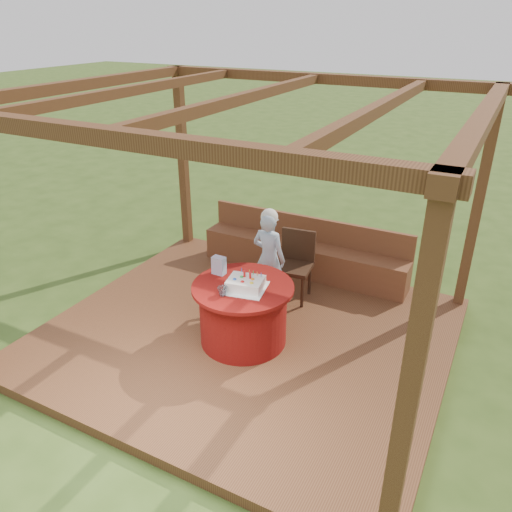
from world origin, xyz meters
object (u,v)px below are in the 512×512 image
(bench, at_px, (303,255))
(elderly_woman, at_px, (269,256))
(table, at_px, (243,313))
(chair, at_px, (295,261))
(gift_bag, at_px, (219,265))
(drinking_glass, at_px, (223,291))
(birthday_cake, at_px, (246,284))

(bench, bearing_deg, elderly_woman, -94.45)
(table, xyz_separation_m, elderly_woman, (-0.14, 0.91, 0.28))
(chair, distance_m, gift_bag, 1.24)
(bench, relative_size, drinking_glass, 27.84)
(bench, height_order, elderly_woman, elderly_woman)
(drinking_glass, bearing_deg, chair, 83.04)
(birthday_cake, bearing_deg, chair, 88.11)
(table, distance_m, gift_bag, 0.60)
(bench, bearing_deg, table, -88.21)
(elderly_woman, distance_m, birthday_cake, 0.98)
(elderly_woman, relative_size, drinking_glass, 11.88)
(elderly_woman, bearing_deg, gift_bag, -106.65)
(table, xyz_separation_m, chair, (0.10, 1.22, 0.14))
(elderly_woman, height_order, gift_bag, elderly_woman)
(drinking_glass, bearing_deg, birthday_cake, 59.76)
(chair, distance_m, drinking_glass, 1.53)
(table, bearing_deg, chair, 85.36)
(chair, relative_size, gift_bag, 4.27)
(chair, height_order, drinking_glass, chair)
(bench, bearing_deg, chair, -76.80)
(elderly_woman, distance_m, drinking_glass, 1.21)
(birthday_cake, height_order, gift_bag, gift_bag)
(table, distance_m, drinking_glass, 0.50)
(bench, bearing_deg, birthday_cake, -86.55)
(gift_bag, bearing_deg, elderly_woman, 74.78)
(chair, height_order, birthday_cake, birthday_cake)
(birthday_cake, bearing_deg, gift_bag, 159.87)
(bench, relative_size, table, 2.67)
(table, height_order, birthday_cake, birthday_cake)
(bench, distance_m, chair, 0.73)
(table, height_order, drinking_glass, drinking_glass)
(table, distance_m, chair, 1.23)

